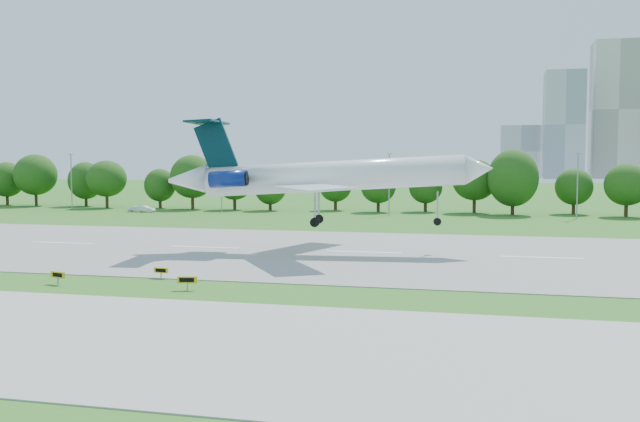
{
  "coord_description": "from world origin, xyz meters",
  "views": [
    {
      "loc": [
        34.4,
        -56.96,
        10.89
      ],
      "look_at": [
        16.41,
        18.0,
        5.36
      ],
      "focal_mm": 40.0,
      "sensor_mm": 36.0,
      "label": 1
    }
  ],
  "objects_px": {
    "airliner": "(318,176)",
    "taxi_sign_left": "(58,275)",
    "service_vehicle_a": "(145,209)",
    "service_vehicle_b": "(137,209)"
  },
  "relations": [
    {
      "from": "airliner",
      "to": "taxi_sign_left",
      "type": "xyz_separation_m",
      "value": [
        -16.88,
        -27.02,
        -8.22
      ]
    },
    {
      "from": "service_vehicle_a",
      "to": "airliner",
      "type": "bearing_deg",
      "value": -135.12
    },
    {
      "from": "taxi_sign_left",
      "to": "service_vehicle_b",
      "type": "height_order",
      "value": "service_vehicle_b"
    },
    {
      "from": "service_vehicle_a",
      "to": "service_vehicle_b",
      "type": "relative_size",
      "value": 1.04
    },
    {
      "from": "airliner",
      "to": "service_vehicle_a",
      "type": "height_order",
      "value": "airliner"
    },
    {
      "from": "airliner",
      "to": "taxi_sign_left",
      "type": "relative_size",
      "value": 24.05
    },
    {
      "from": "airliner",
      "to": "service_vehicle_b",
      "type": "xyz_separation_m",
      "value": [
        -52.27,
        54.2,
        -8.4
      ]
    },
    {
      "from": "airliner",
      "to": "service_vehicle_b",
      "type": "height_order",
      "value": "airliner"
    },
    {
      "from": "taxi_sign_left",
      "to": "service_vehicle_b",
      "type": "distance_m",
      "value": 88.59
    },
    {
      "from": "taxi_sign_left",
      "to": "service_vehicle_a",
      "type": "height_order",
      "value": "service_vehicle_a"
    }
  ]
}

